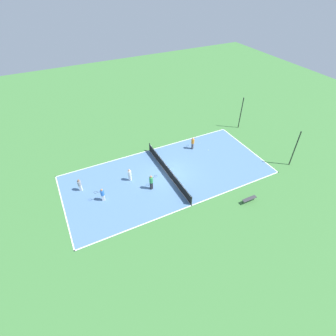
{
  "coord_description": "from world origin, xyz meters",
  "views": [
    {
      "loc": [
        18.72,
        -9.36,
        18.08
      ],
      "look_at": [
        0.0,
        0.0,
        0.9
      ],
      "focal_mm": 28.0,
      "sensor_mm": 36.0,
      "label": 1
    }
  ],
  "objects_px": {
    "tennis_ball_right_alley": "(208,150)",
    "fence_post_back_right": "(295,149)",
    "player_far_green": "(151,181)",
    "player_near_blue": "(102,194)",
    "tennis_net": "(168,171)",
    "player_far_white": "(130,174)",
    "player_baseline_gray": "(80,184)",
    "player_center_orange": "(193,142)",
    "tennis_ball_far_baseline": "(200,143)",
    "bench": "(249,199)",
    "fence_post_back_left": "(241,113)"
  },
  "relations": [
    {
      "from": "player_far_white",
      "to": "fence_post_back_left",
      "type": "bearing_deg",
      "value": -118.33
    },
    {
      "from": "player_baseline_gray",
      "to": "player_near_blue",
      "type": "xyz_separation_m",
      "value": [
        2.31,
        1.62,
        0.03
      ]
    },
    {
      "from": "tennis_net",
      "to": "fence_post_back_right",
      "type": "bearing_deg",
      "value": 70.73
    },
    {
      "from": "bench",
      "to": "fence_post_back_left",
      "type": "height_order",
      "value": "fence_post_back_left"
    },
    {
      "from": "tennis_net",
      "to": "player_near_blue",
      "type": "xyz_separation_m",
      "value": [
        0.62,
        -7.11,
        0.29
      ]
    },
    {
      "from": "player_near_blue",
      "to": "tennis_ball_far_baseline",
      "type": "height_order",
      "value": "player_near_blue"
    },
    {
      "from": "bench",
      "to": "tennis_ball_right_alley",
      "type": "xyz_separation_m",
      "value": [
        -8.68,
        1.2,
        -0.33
      ]
    },
    {
      "from": "player_near_blue",
      "to": "tennis_ball_right_alley",
      "type": "height_order",
      "value": "player_near_blue"
    },
    {
      "from": "player_center_orange",
      "to": "player_far_white",
      "type": "relative_size",
      "value": 1.09
    },
    {
      "from": "player_baseline_gray",
      "to": "tennis_ball_right_alley",
      "type": "bearing_deg",
      "value": 29.37
    },
    {
      "from": "player_baseline_gray",
      "to": "tennis_net",
      "type": "bearing_deg",
      "value": 18.11
    },
    {
      "from": "tennis_ball_far_baseline",
      "to": "fence_post_back_right",
      "type": "height_order",
      "value": "fence_post_back_right"
    },
    {
      "from": "fence_post_back_left",
      "to": "player_far_white",
      "type": "bearing_deg",
      "value": -78.01
    },
    {
      "from": "player_near_blue",
      "to": "tennis_ball_far_baseline",
      "type": "distance_m",
      "value": 13.83
    },
    {
      "from": "tennis_net",
      "to": "player_center_orange",
      "type": "xyz_separation_m",
      "value": [
        -2.93,
        4.73,
        0.36
      ]
    },
    {
      "from": "player_far_green",
      "to": "player_far_white",
      "type": "relative_size",
      "value": 1.19
    },
    {
      "from": "player_far_white",
      "to": "player_near_blue",
      "type": "relative_size",
      "value": 0.99
    },
    {
      "from": "player_center_orange",
      "to": "fence_post_back_left",
      "type": "relative_size",
      "value": 0.37
    },
    {
      "from": "tennis_net",
      "to": "player_baseline_gray",
      "type": "bearing_deg",
      "value": -100.94
    },
    {
      "from": "player_far_white",
      "to": "fence_post_back_left",
      "type": "xyz_separation_m",
      "value": [
        -3.53,
        16.64,
        1.3
      ]
    },
    {
      "from": "player_baseline_gray",
      "to": "fence_post_back_left",
      "type": "distance_m",
      "value": 21.71
    },
    {
      "from": "player_baseline_gray",
      "to": "tennis_ball_far_baseline",
      "type": "distance_m",
      "value": 14.94
    },
    {
      "from": "player_far_green",
      "to": "player_far_white",
      "type": "bearing_deg",
      "value": 107.94
    },
    {
      "from": "player_center_orange",
      "to": "fence_post_back_right",
      "type": "relative_size",
      "value": 0.37
    },
    {
      "from": "fence_post_back_left",
      "to": "tennis_net",
      "type": "bearing_deg",
      "value": -70.73
    },
    {
      "from": "player_far_green",
      "to": "player_center_orange",
      "type": "bearing_deg",
      "value": 13.55
    },
    {
      "from": "bench",
      "to": "player_far_white",
      "type": "distance_m",
      "value": 11.87
    },
    {
      "from": "fence_post_back_left",
      "to": "player_near_blue",
      "type": "bearing_deg",
      "value": -75.65
    },
    {
      "from": "player_baseline_gray",
      "to": "player_center_orange",
      "type": "bearing_deg",
      "value": 34.34
    },
    {
      "from": "tennis_ball_far_baseline",
      "to": "tennis_ball_right_alley",
      "type": "distance_m",
      "value": 1.65
    },
    {
      "from": "tennis_net",
      "to": "fence_post_back_right",
      "type": "relative_size",
      "value": 2.29
    },
    {
      "from": "bench",
      "to": "player_near_blue",
      "type": "height_order",
      "value": "player_near_blue"
    },
    {
      "from": "player_near_blue",
      "to": "tennis_ball_far_baseline",
      "type": "relative_size",
      "value": 21.25
    },
    {
      "from": "player_far_green",
      "to": "player_near_blue",
      "type": "height_order",
      "value": "player_far_green"
    },
    {
      "from": "bench",
      "to": "fence_post_back_right",
      "type": "distance_m",
      "value": 8.29
    },
    {
      "from": "tennis_ball_right_alley",
      "to": "fence_post_back_right",
      "type": "xyz_separation_m",
      "value": [
        6.23,
        6.52,
        2.07
      ]
    },
    {
      "from": "bench",
      "to": "tennis_ball_right_alley",
      "type": "height_order",
      "value": "bench"
    },
    {
      "from": "player_far_green",
      "to": "player_far_white",
      "type": "xyz_separation_m",
      "value": [
        -2.13,
        -1.46,
        -0.18
      ]
    },
    {
      "from": "player_center_orange",
      "to": "player_baseline_gray",
      "type": "xyz_separation_m",
      "value": [
        1.25,
        -13.45,
        -0.11
      ]
    },
    {
      "from": "tennis_net",
      "to": "player_near_blue",
      "type": "relative_size",
      "value": 6.74
    },
    {
      "from": "player_near_blue",
      "to": "player_far_green",
      "type": "bearing_deg",
      "value": -167.64
    },
    {
      "from": "player_far_green",
      "to": "tennis_ball_far_baseline",
      "type": "xyz_separation_m",
      "value": [
        -4.61,
        8.51,
        -0.94
      ]
    },
    {
      "from": "bench",
      "to": "fence_post_back_right",
      "type": "bearing_deg",
      "value": 17.56
    },
    {
      "from": "bench",
      "to": "player_near_blue",
      "type": "relative_size",
      "value": 1.02
    },
    {
      "from": "player_far_white",
      "to": "fence_post_back_left",
      "type": "distance_m",
      "value": 17.06
    },
    {
      "from": "bench",
      "to": "player_baseline_gray",
      "type": "bearing_deg",
      "value": 148.03
    },
    {
      "from": "tennis_ball_right_alley",
      "to": "fence_post_back_right",
      "type": "bearing_deg",
      "value": 46.28
    },
    {
      "from": "bench",
      "to": "player_far_green",
      "type": "distance_m",
      "value": 9.41
    },
    {
      "from": "player_far_green",
      "to": "player_near_blue",
      "type": "distance_m",
      "value": 4.73
    },
    {
      "from": "bench",
      "to": "fence_post_back_left",
      "type": "bearing_deg",
      "value": 55.81
    }
  ]
}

